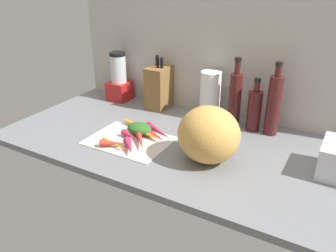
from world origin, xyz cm
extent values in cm
cube|color=slate|center=(0.00, 0.00, -1.50)|extent=(170.00, 80.00, 3.00)
cube|color=#BCB7AD|center=(0.00, 38.50, 30.00)|extent=(170.00, 3.00, 60.00)
cube|color=beige|center=(-23.84, -11.91, 0.40)|extent=(35.94, 27.07, 0.80)
cone|color=red|center=(-17.70, -12.27, 2.44)|extent=(13.58, 15.13, 3.27)
cone|color=red|center=(-25.58, -20.51, 2.28)|extent=(12.27, 8.05, 2.96)
cone|color=orange|center=(-18.27, -6.03, 2.39)|extent=(15.94, 6.05, 3.19)
cone|color=red|center=(-15.76, -5.43, 2.60)|extent=(13.84, 7.68, 3.59)
cone|color=orange|center=(-25.08, -20.49, 1.83)|extent=(15.59, 5.06, 2.06)
cone|color=orange|center=(-27.73, -0.49, 1.91)|extent=(15.75, 5.21, 2.22)
cone|color=#B2264C|center=(-17.95, -20.12, 2.59)|extent=(10.42, 10.45, 3.59)
cone|color=#B2264C|center=(-23.89, -11.16, 2.26)|extent=(10.45, 5.89, 2.92)
cone|color=#B2264C|center=(-15.11, -1.43, 2.57)|extent=(16.88, 10.41, 3.54)
ellipsoid|color=#2D6023|center=(-23.26, -4.63, 3.32)|extent=(11.91, 9.16, 5.04)
ellipsoid|color=gold|center=(13.21, -9.98, 11.43)|extent=(24.78, 23.20, 22.87)
cube|color=brown|center=(-33.00, 30.23, 11.35)|extent=(10.22, 16.39, 22.71)
cylinder|color=black|center=(-35.38, 31.65, 25.46)|extent=(1.90, 1.90, 5.50)
cylinder|color=black|center=(-33.00, 28.29, 25.46)|extent=(1.45, 1.45, 5.50)
cylinder|color=black|center=(-30.61, 28.29, 25.46)|extent=(1.59, 1.59, 5.50)
cube|color=red|center=(-59.41, 28.64, 5.26)|extent=(11.75, 11.75, 10.52)
cylinder|color=silver|center=(-59.41, 28.64, 18.16)|extent=(8.81, 8.81, 15.27)
cylinder|color=black|center=(-59.41, 28.64, 26.69)|extent=(8.99, 8.99, 1.80)
cylinder|color=white|center=(-3.31, 29.50, 12.18)|extent=(10.22, 10.22, 24.36)
cylinder|color=#471919|center=(10.29, 27.31, 12.89)|extent=(6.06, 6.06, 25.77)
cylinder|color=#471919|center=(10.29, 27.31, 28.87)|extent=(2.79, 2.79, 6.19)
cylinder|color=black|center=(10.29, 27.31, 32.76)|extent=(3.21, 3.21, 1.60)
cylinder|color=#471919|center=(20.18, 27.08, 9.52)|extent=(6.60, 6.60, 19.04)
cylinder|color=#471919|center=(20.18, 27.08, 21.39)|extent=(2.61, 2.61, 4.70)
cylinder|color=black|center=(20.18, 27.08, 24.55)|extent=(3.00, 3.00, 1.60)
cylinder|color=#471919|center=(28.60, 26.89, 13.72)|extent=(6.25, 6.25, 27.44)
cylinder|color=#471919|center=(28.60, 26.89, 29.90)|extent=(2.81, 2.81, 4.92)
cylinder|color=black|center=(28.60, 26.89, 33.16)|extent=(3.23, 3.23, 1.60)
camera|label=1|loc=(58.95, -122.13, 71.35)|focal=36.91mm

